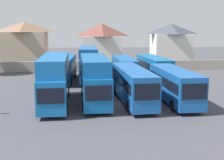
# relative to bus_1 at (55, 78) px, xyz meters

# --- Properties ---
(ground) EXTENTS (140.00, 140.00, 0.00)m
(ground) POSITION_rel_bus_1_xyz_m (6.00, 18.13, -2.78)
(ground) COLOR #424247
(depot_boundary_wall) EXTENTS (56.00, 0.50, 1.80)m
(depot_boundary_wall) POSITION_rel_bus_1_xyz_m (6.00, 23.94, -1.88)
(depot_boundary_wall) COLOR gray
(depot_boundary_wall) RESTS_ON ground
(bus_1) EXTENTS (2.88, 11.08, 4.94)m
(bus_1) POSITION_rel_bus_1_xyz_m (0.00, 0.00, 0.00)
(bus_1) COLOR #145CA3
(bus_1) RESTS_ON ground
(bus_2) EXTENTS (2.93, 10.41, 4.76)m
(bus_2) POSITION_rel_bus_1_xyz_m (3.97, 0.34, -0.09)
(bus_2) COLOR #0E5398
(bus_2) RESTS_ON ground
(bus_3) EXTENTS (3.26, 11.97, 3.54)m
(bus_3) POSITION_rel_bus_1_xyz_m (7.89, 0.42, -0.76)
(bus_3) COLOR #1753A0
(bus_3) RESTS_ON ground
(bus_4) EXTENTS (2.93, 10.98, 3.45)m
(bus_4) POSITION_rel_bus_1_xyz_m (12.22, 0.06, -0.81)
(bus_4) COLOR #17529E
(bus_4) RESTS_ON ground
(bus_5) EXTENTS (3.06, 11.46, 3.49)m
(bus_5) POSITION_rel_bus_1_xyz_m (0.07, 14.05, -0.79)
(bus_5) COLOR #0A579A
(bus_5) RESTS_ON ground
(bus_6) EXTENTS (2.71, 10.30, 4.89)m
(bus_6) POSITION_rel_bus_1_xyz_m (3.52, 13.82, -0.02)
(bus_6) COLOR #175497
(bus_6) RESTS_ON ground
(bus_7) EXTENTS (2.76, 10.61, 3.38)m
(bus_7) POSITION_rel_bus_1_xyz_m (8.66, 13.58, -0.85)
(bus_7) COLOR #0F5699
(bus_7) RESTS_ON ground
(bus_8) EXTENTS (3.29, 11.03, 3.42)m
(bus_8) POSITION_rel_bus_1_xyz_m (13.05, 13.56, -0.82)
(bus_8) COLOR #0C5899
(bus_8) RESTS_ON ground
(house_terrace_left) EXTENTS (8.51, 7.36, 8.83)m
(house_terrace_left) POSITION_rel_bus_1_xyz_m (-8.72, 31.76, 1.71)
(house_terrace_left) COLOR tan
(house_terrace_left) RESTS_ON ground
(house_terrace_centre) EXTENTS (8.07, 6.68, 8.49)m
(house_terrace_centre) POSITION_rel_bus_1_xyz_m (6.51, 32.71, 1.55)
(house_terrace_centre) COLOR silver
(house_terrace_centre) RESTS_ON ground
(house_terrace_right) EXTENTS (7.98, 6.80, 8.45)m
(house_terrace_right) POSITION_rel_bus_1_xyz_m (20.83, 32.30, 1.52)
(house_terrace_right) COLOR silver
(house_terrace_right) RESTS_ON ground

